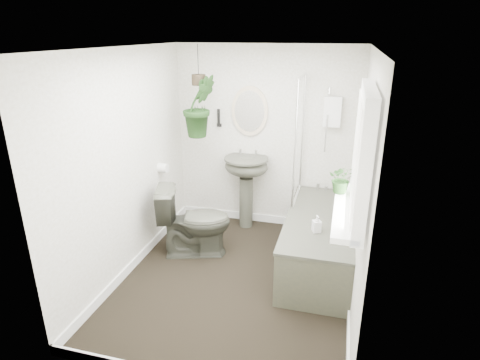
# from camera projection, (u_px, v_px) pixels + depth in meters

# --- Properties ---
(floor) EXTENTS (2.30, 2.80, 0.02)m
(floor) POSITION_uv_depth(u_px,v_px,m) (236.00, 279.00, 4.20)
(floor) COLOR black
(floor) RESTS_ON ground
(ceiling) EXTENTS (2.30, 2.80, 0.02)m
(ceiling) POSITION_uv_depth(u_px,v_px,m) (235.00, 47.00, 3.39)
(ceiling) COLOR white
(ceiling) RESTS_ON ground
(wall_back) EXTENTS (2.30, 0.02, 2.30)m
(wall_back) POSITION_uv_depth(u_px,v_px,m) (266.00, 139.00, 5.07)
(wall_back) COLOR white
(wall_back) RESTS_ON ground
(wall_front) EXTENTS (2.30, 0.02, 2.30)m
(wall_front) POSITION_uv_depth(u_px,v_px,m) (176.00, 249.00, 2.51)
(wall_front) COLOR white
(wall_front) RESTS_ON ground
(wall_left) EXTENTS (0.02, 2.80, 2.30)m
(wall_left) POSITION_uv_depth(u_px,v_px,m) (126.00, 166.00, 4.07)
(wall_left) COLOR white
(wall_left) RESTS_ON ground
(wall_right) EXTENTS (0.02, 2.80, 2.30)m
(wall_right) POSITION_uv_depth(u_px,v_px,m) (363.00, 187.00, 3.51)
(wall_right) COLOR white
(wall_right) RESTS_ON ground
(skirting) EXTENTS (2.30, 2.80, 0.10)m
(skirting) POSITION_uv_depth(u_px,v_px,m) (236.00, 275.00, 4.18)
(skirting) COLOR white
(skirting) RESTS_ON floor
(bathtub) EXTENTS (0.72, 1.72, 0.58)m
(bathtub) POSITION_uv_depth(u_px,v_px,m) (319.00, 241.00, 4.35)
(bathtub) COLOR #3F4035
(bathtub) RESTS_ON floor
(bath_screen) EXTENTS (0.04, 0.72, 1.40)m
(bath_screen) POSITION_uv_depth(u_px,v_px,m) (299.00, 140.00, 4.53)
(bath_screen) COLOR silver
(bath_screen) RESTS_ON bathtub
(shower_box) EXTENTS (0.20, 0.10, 0.35)m
(shower_box) POSITION_uv_depth(u_px,v_px,m) (332.00, 112.00, 4.67)
(shower_box) COLOR white
(shower_box) RESTS_ON wall_back
(oval_mirror) EXTENTS (0.46, 0.03, 0.62)m
(oval_mirror) POSITION_uv_depth(u_px,v_px,m) (250.00, 111.00, 4.96)
(oval_mirror) COLOR beige
(oval_mirror) RESTS_ON wall_back
(wall_sconce) EXTENTS (0.04, 0.04, 0.22)m
(wall_sconce) POSITION_uv_depth(u_px,v_px,m) (219.00, 118.00, 5.08)
(wall_sconce) COLOR black
(wall_sconce) RESTS_ON wall_back
(toilet_roll_holder) EXTENTS (0.11, 0.11, 0.11)m
(toilet_roll_holder) POSITION_uv_depth(u_px,v_px,m) (163.00, 168.00, 4.78)
(toilet_roll_holder) COLOR white
(toilet_roll_holder) RESTS_ON wall_left
(window_recess) EXTENTS (0.08, 1.00, 0.90)m
(window_recess) POSITION_uv_depth(u_px,v_px,m) (363.00, 154.00, 2.72)
(window_recess) COLOR white
(window_recess) RESTS_ON wall_right
(window_sill) EXTENTS (0.18, 1.00, 0.04)m
(window_sill) POSITION_uv_depth(u_px,v_px,m) (346.00, 209.00, 2.88)
(window_sill) COLOR white
(window_sill) RESTS_ON wall_right
(window_blinds) EXTENTS (0.01, 0.86, 0.76)m
(window_blinds) POSITION_uv_depth(u_px,v_px,m) (356.00, 154.00, 2.73)
(window_blinds) COLOR white
(window_blinds) RESTS_ON wall_right
(toilet) EXTENTS (0.91, 0.68, 0.82)m
(toilet) POSITION_uv_depth(u_px,v_px,m) (194.00, 221.00, 4.55)
(toilet) COLOR #3F4035
(toilet) RESTS_ON floor
(pedestal_sink) EXTENTS (0.64, 0.58, 0.95)m
(pedestal_sink) POSITION_uv_depth(u_px,v_px,m) (246.00, 192.00, 5.17)
(pedestal_sink) COLOR #3F4035
(pedestal_sink) RESTS_ON floor
(sill_plant) EXTENTS (0.23, 0.20, 0.23)m
(sill_plant) POSITION_uv_depth(u_px,v_px,m) (342.00, 179.00, 3.09)
(sill_plant) COLOR black
(sill_plant) RESTS_ON window_sill
(hanging_plant) EXTENTS (0.51, 0.50, 0.72)m
(hanging_plant) POSITION_uv_depth(u_px,v_px,m) (200.00, 106.00, 4.66)
(hanging_plant) COLOR black
(hanging_plant) RESTS_ON ceiling
(soap_bottle) EXTENTS (0.10, 0.10, 0.17)m
(soap_bottle) POSITION_uv_depth(u_px,v_px,m) (317.00, 224.00, 3.92)
(soap_bottle) COLOR black
(soap_bottle) RESTS_ON bathtub
(hanging_pot) EXTENTS (0.16, 0.16, 0.12)m
(hanging_pot) POSITION_uv_depth(u_px,v_px,m) (199.00, 80.00, 4.55)
(hanging_pot) COLOR black
(hanging_pot) RESTS_ON ceiling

